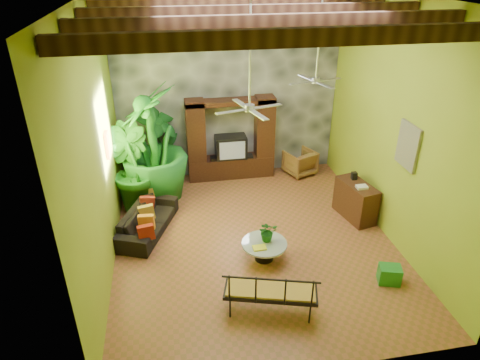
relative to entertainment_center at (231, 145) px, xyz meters
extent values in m
plane|color=brown|center=(0.00, -3.14, -0.97)|extent=(7.00, 7.00, 0.00)
cube|color=olive|center=(0.00, 0.36, 1.53)|extent=(6.00, 0.02, 5.00)
cube|color=olive|center=(-3.00, -3.14, 1.53)|extent=(0.02, 7.00, 5.00)
cube|color=olive|center=(3.00, -3.14, 1.53)|extent=(0.02, 7.00, 5.00)
cube|color=#3F4247|center=(0.00, 0.30, 1.53)|extent=(5.98, 0.10, 4.98)
cube|color=#381F11|center=(0.00, -5.74, 3.81)|extent=(5.95, 0.16, 0.22)
cube|color=#381F11|center=(0.00, -4.44, 3.81)|extent=(5.95, 0.16, 0.22)
cube|color=#381F11|center=(0.00, -3.14, 3.81)|extent=(5.95, 0.16, 0.22)
cube|color=#381F11|center=(0.00, -1.84, 3.81)|extent=(5.95, 0.16, 0.22)
cube|color=black|center=(0.00, 0.00, -0.67)|extent=(2.40, 0.50, 0.60)
cube|color=black|center=(-0.95, 0.00, 0.33)|extent=(0.50, 0.48, 2.00)
cube|color=black|center=(0.95, 0.00, 0.33)|extent=(0.50, 0.48, 2.00)
cube|color=black|center=(0.00, 0.00, 1.23)|extent=(2.40, 0.48, 0.12)
cube|color=black|center=(0.00, -0.02, -0.05)|extent=(0.85, 0.52, 0.62)
cube|color=#8C99A8|center=(0.00, -0.29, -0.05)|extent=(0.70, 0.02, 0.50)
cylinder|color=silver|center=(-0.20, -3.54, 3.13)|extent=(0.04, 0.04, 1.80)
cylinder|color=silver|center=(-0.20, -3.54, 2.23)|extent=(0.18, 0.18, 0.12)
cube|color=silver|center=(0.15, -3.44, 2.21)|extent=(0.58, 0.26, 0.01)
cube|color=silver|center=(-0.29, -3.19, 2.21)|extent=(0.26, 0.58, 0.01)
cube|color=silver|center=(-0.55, -3.63, 2.21)|extent=(0.58, 0.26, 0.01)
cube|color=silver|center=(-0.11, -3.88, 2.21)|extent=(0.26, 0.58, 0.01)
cylinder|color=silver|center=(1.60, -1.94, 3.13)|extent=(0.04, 0.04, 1.80)
cylinder|color=silver|center=(1.60, -1.94, 2.23)|extent=(0.18, 0.18, 0.12)
cube|color=silver|center=(1.95, -1.84, 2.21)|extent=(0.58, 0.26, 0.01)
cube|color=silver|center=(1.51, -1.59, 2.21)|extent=(0.26, 0.58, 0.01)
cube|color=silver|center=(1.25, -2.03, 2.21)|extent=(0.58, 0.26, 0.01)
cube|color=silver|center=(1.69, -2.28, 2.21)|extent=(0.26, 0.58, 0.01)
cube|color=orange|center=(-2.96, -2.14, 1.13)|extent=(0.06, 0.32, 0.55)
cube|color=teal|center=(2.96, -3.74, 1.33)|extent=(0.06, 0.70, 0.90)
imported|color=black|center=(-2.31, -2.38, -0.67)|extent=(1.47, 2.15, 0.58)
imported|color=olive|center=(1.98, -0.18, -0.61)|extent=(1.00, 1.01, 0.71)
imported|color=#17571C|center=(-1.91, 0.01, 0.17)|extent=(1.44, 1.36, 2.26)
imported|color=#1D671B|center=(-2.65, -1.30, 0.12)|extent=(1.53, 1.52, 2.17)
imported|color=#1C6B21|center=(-2.08, -0.90, 0.54)|extent=(1.79, 1.79, 3.01)
cylinder|color=black|center=(0.08, -3.84, -0.79)|extent=(0.40, 0.40, 0.36)
cylinder|color=silver|center=(0.08, -3.84, -0.59)|extent=(0.94, 0.94, 0.04)
imported|color=#195B18|center=(0.16, -3.76, -0.35)|extent=(0.39, 0.34, 0.43)
cube|color=yellow|center=(-0.06, -4.00, -0.55)|extent=(0.27, 0.20, 0.03)
cube|color=black|center=(-0.15, -5.31, -0.52)|extent=(1.70, 0.96, 0.06)
cube|color=#AD8131|center=(-0.15, -5.31, -0.48)|extent=(1.61, 0.89, 0.06)
cube|color=black|center=(-0.15, -5.60, -0.25)|extent=(1.57, 0.48, 0.54)
cube|color=#3C2313|center=(2.59, -2.64, -0.52)|extent=(0.73, 1.20, 0.89)
cube|color=#217E3C|center=(2.30, -4.97, -0.79)|extent=(0.48, 0.42, 0.36)
camera|label=1|loc=(-1.68, -10.78, 4.69)|focal=32.00mm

